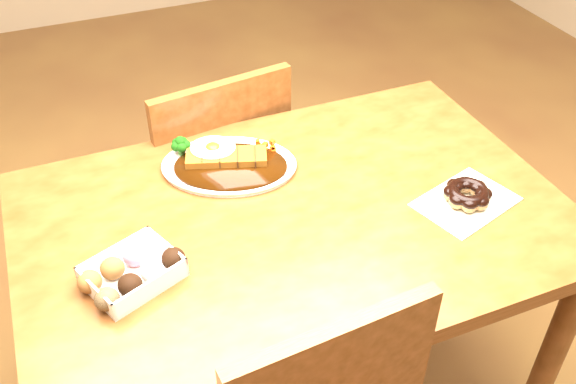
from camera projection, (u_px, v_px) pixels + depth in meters
name	position (u px, v px, depth m)	size (l,w,h in m)	color
table	(294.00, 246.00, 1.48)	(1.20, 0.80, 0.75)	#4F2B0F
chair_far	(211.00, 179.00, 1.96)	(0.48, 0.48, 0.87)	#4F2B0F
katsu_curry_plate	(227.00, 162.00, 1.54)	(0.38, 0.33, 0.06)	white
donut_box	(131.00, 272.00, 1.24)	(0.21, 0.19, 0.05)	white
pon_de_ring	(467.00, 195.00, 1.43)	(0.25, 0.21, 0.04)	silver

